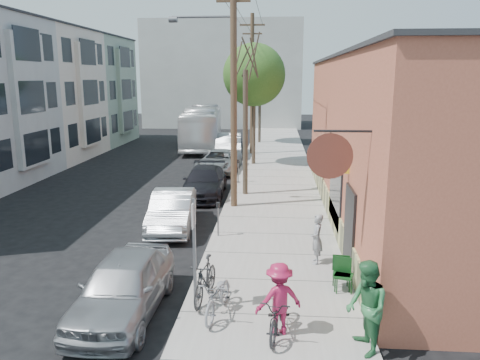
# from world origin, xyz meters

# --- Properties ---
(ground) EXTENTS (120.00, 120.00, 0.00)m
(ground) POSITION_xyz_m (0.00, 0.00, 0.00)
(ground) COLOR black
(sidewalk) EXTENTS (4.50, 58.00, 0.15)m
(sidewalk) POSITION_xyz_m (4.25, 11.00, 0.07)
(sidewalk) COLOR #A19C95
(sidewalk) RESTS_ON ground
(cafe_building) EXTENTS (6.60, 20.20, 6.61)m
(cafe_building) POSITION_xyz_m (8.99, 4.99, 3.30)
(cafe_building) COLOR #B05941
(cafe_building) RESTS_ON ground
(apartment_row) EXTENTS (6.30, 32.00, 9.00)m
(apartment_row) POSITION_xyz_m (-11.85, 14.00, 4.50)
(apartment_row) COLOR gray
(apartment_row) RESTS_ON ground
(end_cap_building) EXTENTS (18.00, 8.00, 12.00)m
(end_cap_building) POSITION_xyz_m (-2.00, 42.00, 6.00)
(end_cap_building) COLOR #B1B1AB
(end_cap_building) RESTS_ON ground
(sign_post) EXTENTS (0.07, 0.45, 2.80)m
(sign_post) POSITION_xyz_m (2.35, -3.79, 1.83)
(sign_post) COLOR slate
(sign_post) RESTS_ON sidewalk
(parking_meter_near) EXTENTS (0.14, 0.14, 1.24)m
(parking_meter_near) POSITION_xyz_m (2.25, 1.59, 0.98)
(parking_meter_near) COLOR slate
(parking_meter_near) RESTS_ON sidewalk
(parking_meter_far) EXTENTS (0.14, 0.14, 1.24)m
(parking_meter_far) POSITION_xyz_m (2.25, 10.42, 0.98)
(parking_meter_far) COLOR slate
(parking_meter_far) RESTS_ON sidewalk
(utility_pole_near) EXTENTS (3.57, 0.28, 10.00)m
(utility_pole_near) POSITION_xyz_m (2.39, 5.65, 5.41)
(utility_pole_near) COLOR #503A28
(utility_pole_near) RESTS_ON sidewalk
(utility_pole_far) EXTENTS (1.80, 0.28, 10.00)m
(utility_pole_far) POSITION_xyz_m (2.45, 20.37, 5.34)
(utility_pole_far) COLOR #503A28
(utility_pole_far) RESTS_ON sidewalk
(tree_bare) EXTENTS (0.24, 0.24, 5.92)m
(tree_bare) POSITION_xyz_m (2.80, 7.89, 3.11)
(tree_bare) COLOR #44392C
(tree_bare) RESTS_ON sidewalk
(tree_leafy_mid) EXTENTS (3.97, 3.97, 7.71)m
(tree_leafy_mid) POSITION_xyz_m (2.80, 16.06, 5.86)
(tree_leafy_mid) COLOR #44392C
(tree_leafy_mid) RESTS_ON sidewalk
(tree_leafy_far) EXTENTS (4.24, 4.24, 7.90)m
(tree_leafy_far) POSITION_xyz_m (2.80, 26.57, 5.92)
(tree_leafy_far) COLOR #44392C
(tree_leafy_far) RESTS_ON sidewalk
(patio_chair_a) EXTENTS (0.57, 0.57, 0.88)m
(patio_chair_a) POSITION_xyz_m (6.08, -2.44, 0.59)
(patio_chair_a) COLOR #0F3714
(patio_chair_a) RESTS_ON sidewalk
(patio_chair_b) EXTENTS (0.63, 0.63, 0.88)m
(patio_chair_b) POSITION_xyz_m (6.11, -2.56, 0.59)
(patio_chair_b) COLOR #0F3714
(patio_chair_b) RESTS_ON sidewalk
(patron_grey) EXTENTS (0.38, 0.57, 1.55)m
(patron_grey) POSITION_xyz_m (5.55, -0.66, 0.92)
(patron_grey) COLOR gray
(patron_grey) RESTS_ON sidewalk
(patron_green) EXTENTS (0.89, 1.07, 1.98)m
(patron_green) POSITION_xyz_m (6.17, -5.38, 1.14)
(patron_green) COLOR #2D723F
(patron_green) RESTS_ON sidewalk
(cyclist) EXTENTS (1.22, 0.97, 1.66)m
(cyclist) POSITION_xyz_m (4.39, -4.80, 0.98)
(cyclist) COLOR #A0173F
(cyclist) RESTS_ON sidewalk
(cyclist_bike) EXTENTS (0.92, 1.89, 0.95)m
(cyclist_bike) POSITION_xyz_m (4.39, -4.80, 0.62)
(cyclist_bike) COLOR black
(cyclist_bike) RESTS_ON sidewalk
(parked_bike_a) EXTENTS (0.78, 1.88, 1.10)m
(parked_bike_a) POSITION_xyz_m (2.53, -3.34, 0.70)
(parked_bike_a) COLOR black
(parked_bike_a) RESTS_ON sidewalk
(parked_bike_b) EXTENTS (0.94, 1.89, 0.95)m
(parked_bike_b) POSITION_xyz_m (2.95, -4.08, 0.63)
(parked_bike_b) COLOR gray
(parked_bike_b) RESTS_ON sidewalk
(car_0) EXTENTS (1.84, 4.46, 1.51)m
(car_0) POSITION_xyz_m (0.61, -3.97, 0.76)
(car_0) COLOR #96989D
(car_0) RESTS_ON ground
(car_1) EXTENTS (1.95, 4.52, 1.45)m
(car_1) POSITION_xyz_m (0.33, 2.74, 0.72)
(car_1) COLOR #B9BCC2
(car_1) RESTS_ON ground
(car_2) EXTENTS (2.11, 4.90, 1.41)m
(car_2) POSITION_xyz_m (0.80, 7.86, 0.70)
(car_2) COLOR black
(car_2) RESTS_ON ground
(car_3) EXTENTS (2.66, 5.02, 1.35)m
(car_3) POSITION_xyz_m (0.80, 13.88, 0.67)
(car_3) COLOR #929799
(car_3) RESTS_ON ground
(car_4) EXTENTS (2.31, 5.34, 1.71)m
(car_4) POSITION_xyz_m (0.80, 19.39, 0.85)
(car_4) COLOR #ACAFB4
(car_4) RESTS_ON ground
(bus) EXTENTS (3.97, 12.24, 3.35)m
(bus) POSITION_xyz_m (-1.90, 24.39, 1.67)
(bus) COLOR white
(bus) RESTS_ON ground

